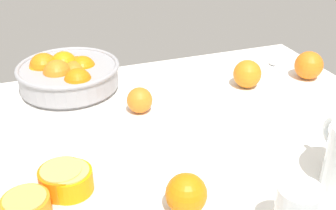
{
  "coord_description": "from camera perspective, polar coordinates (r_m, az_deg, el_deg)",
  "views": [
    {
      "loc": [
        -24.78,
        -76.47,
        52.54
      ],
      "look_at": [
        3.92,
        2.76,
        6.35
      ],
      "focal_mm": 44.64,
      "sensor_mm": 36.0,
      "label": 1
    }
  ],
  "objects": [
    {
      "name": "loose_orange_1",
      "position": [
        0.75,
        2.51,
        -12.03
      ],
      "size": [
        7.46,
        7.46,
        7.46
      ],
      "primitive_type": "sphere",
      "color": "orange",
      "rests_on": "ground_plane"
    },
    {
      "name": "fruit_bowl",
      "position": [
        1.18,
        -13.55,
        4.1
      ],
      "size": [
        28.09,
        28.09,
        10.47
      ],
      "color": "#99999E",
      "rests_on": "ground_plane"
    },
    {
      "name": "spoon",
      "position": [
        1.35,
        14.58,
        4.98
      ],
      "size": [
        4.53,
        14.86,
        1.0
      ],
      "color": "silver",
      "rests_on": "ground_plane"
    },
    {
      "name": "orange_half_1",
      "position": [
        0.79,
        -14.21,
        -9.81
      ],
      "size": [
        8.49,
        8.49,
        4.69
      ],
      "color": "orange",
      "rests_on": "cutting_board"
    },
    {
      "name": "orange_half_0",
      "position": [
        0.76,
        -18.75,
        -13.1
      ],
      "size": [
        8.05,
        8.05,
        4.24
      ],
      "color": "orange",
      "rests_on": "cutting_board"
    },
    {
      "name": "loose_orange_2",
      "position": [
        1.29,
        18.67,
        5.15
      ],
      "size": [
        8.26,
        8.26,
        8.26
      ],
      "primitive_type": "sphere",
      "color": "orange",
      "rests_on": "ground_plane"
    },
    {
      "name": "loose_orange_3",
      "position": [
        1.19,
        10.76,
        4.19
      ],
      "size": [
        7.91,
        7.91,
        7.91
      ],
      "primitive_type": "sphere",
      "color": "orange",
      "rests_on": "ground_plane"
    },
    {
      "name": "loose_orange_0",
      "position": [
        1.05,
        -4.14,
        0.62
      ],
      "size": [
        6.53,
        6.53,
        6.53
      ],
      "primitive_type": "sphere",
      "color": "orange",
      "rests_on": "ground_plane"
    },
    {
      "name": "cutting_board",
      "position": [
        0.81,
        -14.25,
        -12.07
      ],
      "size": [
        38.48,
        30.38,
        1.97
      ],
      "primitive_type": "cube",
      "rotation": [
        0.0,
        0.0,
        -0.21
      ],
      "color": "beige",
      "rests_on": "ground_plane"
    },
    {
      "name": "ground_plane",
      "position": [
        0.97,
        -1.63,
        -5.2
      ],
      "size": [
        123.16,
        84.87,
        3.0
      ],
      "primitive_type": "cube",
      "color": "white"
    },
    {
      "name": "orange_half_2",
      "position": [
        0.79,
        -13.28,
        -10.0
      ],
      "size": [
        8.48,
        8.48,
        4.45
      ],
      "color": "orange",
      "rests_on": "cutting_board"
    }
  ]
}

